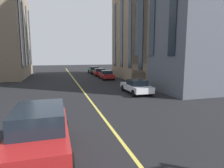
{
  "coord_description": "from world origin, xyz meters",
  "views": [
    {
      "loc": [
        2.45,
        2.6,
        3.73
      ],
      "look_at": [
        14.3,
        -0.82,
        1.89
      ],
      "focal_mm": 30.89,
      "sensor_mm": 36.0,
      "label": 1
    }
  ],
  "objects_px": {
    "car_red_near": "(106,75)",
    "car_green_parked_a": "(94,70)",
    "car_white_trailing": "(136,86)",
    "car_red_far": "(40,132)",
    "car_red_mid": "(99,72)"
  },
  "relations": [
    {
      "from": "car_red_near",
      "to": "car_red_far",
      "type": "height_order",
      "value": "car_red_far"
    },
    {
      "from": "car_red_far",
      "to": "car_green_parked_a",
      "type": "xyz_separation_m",
      "value": [
        32.57,
        -8.17,
        -0.27
      ]
    },
    {
      "from": "car_white_trailing",
      "to": "car_green_parked_a",
      "type": "relative_size",
      "value": 1.0
    },
    {
      "from": "car_red_near",
      "to": "car_green_parked_a",
      "type": "xyz_separation_m",
      "value": [
        10.55,
        0.0,
        0.0
      ]
    },
    {
      "from": "car_white_trailing",
      "to": "car_green_parked_a",
      "type": "xyz_separation_m",
      "value": [
        22.37,
        0.0,
        0.0
      ]
    },
    {
      "from": "car_red_far",
      "to": "car_green_parked_a",
      "type": "height_order",
      "value": "car_red_far"
    },
    {
      "from": "car_red_far",
      "to": "car_white_trailing",
      "type": "bearing_deg",
      "value": -38.69
    },
    {
      "from": "car_red_mid",
      "to": "car_green_parked_a",
      "type": "bearing_deg",
      "value": 0.0
    },
    {
      "from": "car_red_near",
      "to": "car_green_parked_a",
      "type": "height_order",
      "value": "car_red_near"
    },
    {
      "from": "car_white_trailing",
      "to": "car_red_mid",
      "type": "relative_size",
      "value": 1.0
    },
    {
      "from": "car_red_near",
      "to": "car_white_trailing",
      "type": "bearing_deg",
      "value": 180.0
    },
    {
      "from": "car_red_far",
      "to": "car_red_mid",
      "type": "relative_size",
      "value": 1.07
    },
    {
      "from": "car_red_near",
      "to": "car_red_far",
      "type": "relative_size",
      "value": 0.83
    },
    {
      "from": "car_red_near",
      "to": "car_red_mid",
      "type": "distance_m",
      "value": 5.24
    },
    {
      "from": "car_red_mid",
      "to": "car_red_far",
      "type": "bearing_deg",
      "value": 163.32
    }
  ]
}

